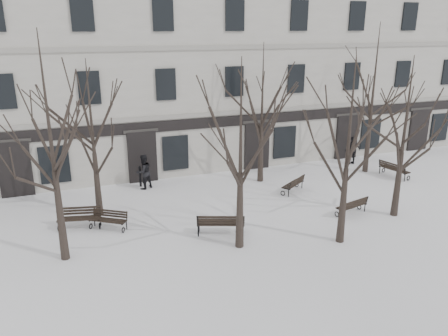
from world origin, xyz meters
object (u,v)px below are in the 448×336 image
tree_1 (241,134)px  bench_4 (294,184)px  bench_3 (109,219)px  tree_3 (406,119)px  bench_1 (221,223)px  tree_0 (49,123)px  bench_0 (79,217)px  tree_2 (350,130)px  bench_2 (353,206)px  bench_5 (394,169)px

tree_1 → bench_4: bearing=42.7°
bench_3 → tree_3: bearing=19.9°
bench_1 → bench_3: size_ratio=1.27×
tree_0 → bench_0: 5.44m
tree_2 → bench_1: bearing=153.3°
bench_0 → bench_4: bench_0 is taller
bench_2 → bench_5: bearing=-159.9°
bench_1 → bench_2: bench_1 is taller
tree_1 → bench_2: 7.48m
bench_0 → bench_1: bench_1 is taller
bench_1 → bench_3: (-4.34, 2.26, -0.10)m
tree_2 → bench_2: (2.08, 2.07, -4.20)m
bench_1 → bench_5: size_ratio=1.10×
tree_1 → bench_3: (-4.71, 3.46, -4.18)m
tree_2 → bench_4: size_ratio=4.43×
tree_3 → bench_5: (3.70, 4.40, -4.05)m
tree_0 → bench_4: (11.54, 3.21, -4.77)m
tree_1 → bench_1: (-0.37, 1.20, -4.08)m
tree_1 → bench_5: 13.22m
bench_5 → bench_4: bearing=78.8°
tree_0 → bench_4: size_ratio=4.97×
tree_2 → tree_0: bearing=167.2°
tree_1 → tree_3: 7.94m
bench_2 → bench_3: bearing=-26.2°
tree_1 → tree_2: bearing=-14.1°
tree_0 → bench_5: size_ratio=4.42×
tree_0 → bench_0: tree_0 is taller
tree_2 → bench_5: size_ratio=3.93×
bench_5 → bench_3: bearing=82.0°
bench_1 → tree_2: bearing=174.1°
tree_0 → tree_1: bearing=-12.0°
bench_4 → bench_5: bearing=147.1°
tree_1 → tree_2: (4.03, -1.01, 0.02)m
bench_0 → bench_5: (17.52, 0.76, -0.00)m
bench_2 → bench_3: size_ratio=1.04×
bench_4 → bench_2: bearing=73.6°
bench_1 → bench_5: (11.99, 3.55, -0.05)m
tree_1 → tree_2: 4.15m
tree_3 → tree_2: bearing=-160.8°
tree_0 → bench_0: size_ratio=4.39×
bench_1 → bench_0: bearing=-6.1°
tree_0 → tree_3: 14.54m
bench_0 → bench_1: bearing=-14.3°
tree_1 → tree_2: tree_2 is taller
tree_3 → bench_0: size_ratio=3.82×
tree_1 → bench_1: 4.27m
tree_1 → bench_5: tree_1 is taller
bench_4 → tree_2: bearing=46.2°
tree_0 → bench_1: 7.77m
bench_1 → bench_5: bearing=-142.7°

